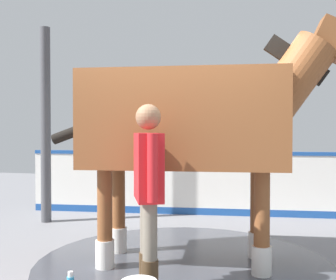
{
  "coord_description": "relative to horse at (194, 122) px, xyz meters",
  "views": [
    {
      "loc": [
        4.22,
        1.0,
        1.47
      ],
      "look_at": [
        0.26,
        -0.01,
        1.37
      ],
      "focal_mm": 43.94,
      "sensor_mm": 36.0,
      "label": 1
    }
  ],
  "objects": [
    {
      "name": "wet_patch",
      "position": [
        0.01,
        -0.11,
        -1.56
      ],
      "size": [
        3.27,
        3.27,
        0.0
      ],
      "primitive_type": "cylinder",
      "color": "#42444C",
      "rests_on": "ground"
    },
    {
      "name": "ground_plane",
      "position": [
        0.21,
        -0.17,
        -1.57
      ],
      "size": [
        16.0,
        16.0,
        0.02
      ],
      "primitive_type": "cube",
      "color": "gray"
    },
    {
      "name": "barrier_wall",
      "position": [
        -2.57,
        -0.4,
        -1.05
      ],
      "size": [
        0.74,
        5.92,
        1.1
      ],
      "color": "white",
      "rests_on": "ground"
    },
    {
      "name": "handler",
      "position": [
        0.92,
        -0.24,
        -0.57
      ],
      "size": [
        0.63,
        0.4,
        1.7
      ],
      "rotation": [
        0.0,
        0.0,
        5.13
      ],
      "color": "#47331E",
      "rests_on": "ground"
    },
    {
      "name": "roof_post_far",
      "position": [
        -1.43,
        -2.66,
        -0.01
      ],
      "size": [
        0.16,
        0.16,
        3.09
      ],
      "primitive_type": "cylinder",
      "color": "#4C4C51",
      "rests_on": "ground"
    },
    {
      "name": "horse",
      "position": [
        0.0,
        0.0,
        0.0
      ],
      "size": [
        1.26,
        3.48,
        2.65
      ],
      "rotation": [
        0.0,
        0.0,
        1.68
      ],
      "color": "brown",
      "rests_on": "ground"
    }
  ]
}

